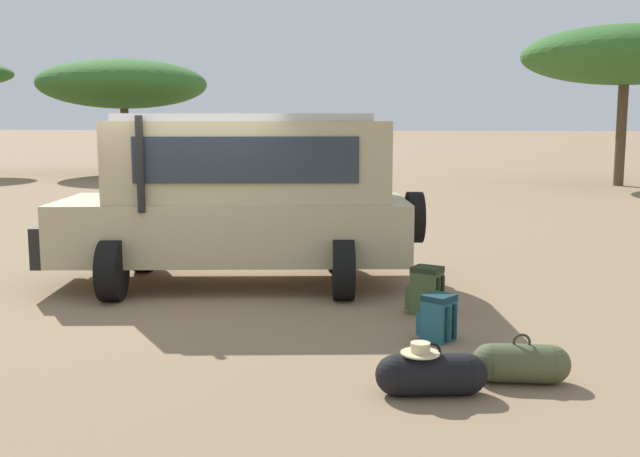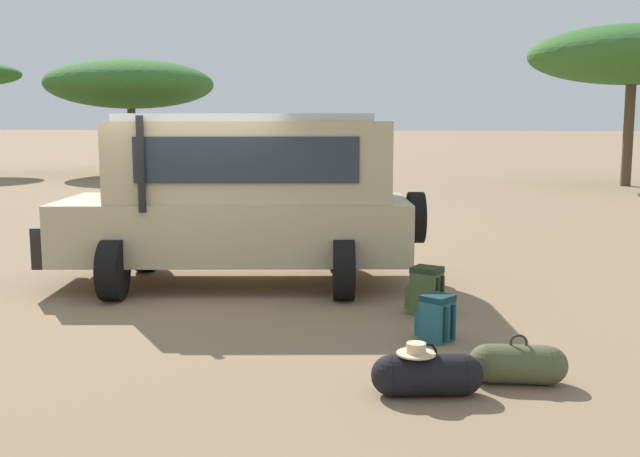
% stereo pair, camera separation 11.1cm
% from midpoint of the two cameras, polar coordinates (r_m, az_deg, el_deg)
% --- Properties ---
extents(ground_plane, '(320.00, 320.00, 0.00)m').
position_cam_midpoint_polar(ground_plane, '(10.55, -8.77, -4.72)').
color(ground_plane, '#8C7051').
extents(safari_vehicle, '(5.47, 3.23, 2.44)m').
position_cam_midpoint_polar(safari_vehicle, '(10.73, -5.62, 2.56)').
color(safari_vehicle, tan).
rests_on(safari_vehicle, ground_plane).
extents(backpack_beside_front_wheel, '(0.48, 0.42, 0.59)m').
position_cam_midpoint_polar(backpack_beside_front_wheel, '(9.24, 8.40, -4.75)').
color(backpack_beside_front_wheel, '#42562D').
rests_on(backpack_beside_front_wheel, ground_plane).
extents(backpack_cluster_center, '(0.44, 0.42, 0.51)m').
position_cam_midpoint_polar(backpack_cluster_center, '(8.18, 9.25, -6.79)').
color(backpack_cluster_center, '#235B6B').
rests_on(backpack_cluster_center, ground_plane).
extents(duffel_bag_low_black_case, '(0.96, 0.47, 0.47)m').
position_cam_midpoint_polar(duffel_bag_low_black_case, '(6.63, 8.63, -10.92)').
color(duffel_bag_low_black_case, black).
rests_on(duffel_bag_low_black_case, ground_plane).
extents(duffel_bag_soft_canvas, '(0.88, 0.38, 0.46)m').
position_cam_midpoint_polar(duffel_bag_soft_canvas, '(7.08, 15.28, -9.93)').
color(duffel_bag_soft_canvas, '#4C5133').
rests_on(duffel_bag_soft_canvas, ground_plane).
extents(acacia_tree_left_mid, '(7.23, 7.90, 4.99)m').
position_cam_midpoint_polar(acacia_tree_left_mid, '(34.57, -14.15, 10.60)').
color(acacia_tree_left_mid, brown).
rests_on(acacia_tree_left_mid, ground_plane).
extents(acacia_tree_centre_back, '(7.25, 6.36, 5.66)m').
position_cam_midpoint_polar(acacia_tree_centre_back, '(29.16, 22.84, 12.07)').
color(acacia_tree_centre_back, brown).
rests_on(acacia_tree_centre_back, ground_plane).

